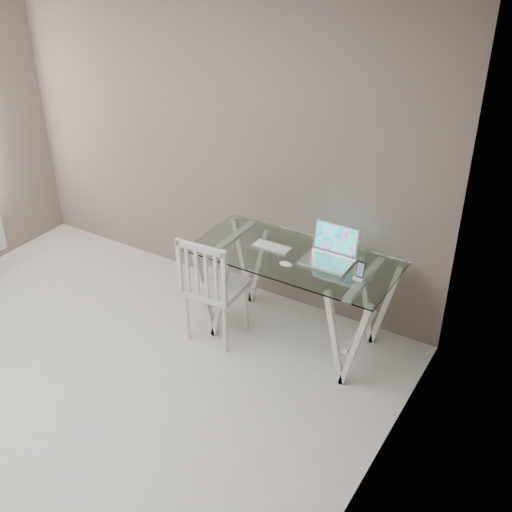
% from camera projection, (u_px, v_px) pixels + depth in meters
% --- Properties ---
extents(desk, '(1.50, 0.70, 0.75)m').
position_uv_depth(desk, '(293.00, 297.00, 4.84)').
color(desk, silver).
rests_on(desk, ground).
extents(chair, '(0.44, 0.44, 0.90)m').
position_uv_depth(chair, '(211.00, 285.00, 4.78)').
color(chair, silver).
rests_on(chair, ground).
extents(laptop, '(0.35, 0.29, 0.25)m').
position_uv_depth(laptop, '(331.00, 252.00, 4.59)').
color(laptop, '#BABBBF').
rests_on(laptop, desk).
extents(keyboard, '(0.30, 0.13, 0.01)m').
position_uv_depth(keyboard, '(272.00, 247.00, 4.76)').
color(keyboard, silver).
rests_on(keyboard, desk).
extents(mouse, '(0.10, 0.06, 0.03)m').
position_uv_depth(mouse, '(286.00, 264.00, 4.53)').
color(mouse, white).
rests_on(mouse, desk).
extents(phone_dock, '(0.07, 0.07, 0.13)m').
position_uv_depth(phone_dock, '(360.00, 274.00, 4.37)').
color(phone_dock, white).
rests_on(phone_dock, desk).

